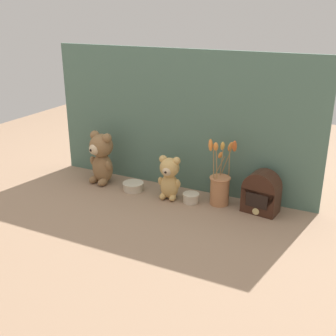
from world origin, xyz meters
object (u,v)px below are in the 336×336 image
object	(u,v)px
flower_vase	(220,186)
teddy_bear_large	(101,157)
vintage_radio	(261,193)
decorative_tin_tall	(133,186)
teddy_bear_medium	(169,177)
decorative_tin_short	(191,198)

from	to	relation	value
flower_vase	teddy_bear_large	bearing A→B (deg)	-177.40
vintage_radio	decorative_tin_tall	world-z (taller)	vintage_radio
teddy_bear_medium	decorative_tin_tall	xyz separation A→B (m)	(-0.23, 0.00, -0.10)
teddy_bear_large	decorative_tin_tall	distance (m)	0.26
vintage_radio	decorative_tin_short	distance (m)	0.37
decorative_tin_tall	vintage_radio	bearing A→B (deg)	4.10
teddy_bear_medium	decorative_tin_tall	size ratio (longest dim) A/B	2.04
teddy_bear_large	decorative_tin_short	bearing A→B (deg)	-1.45
teddy_bear_medium	decorative_tin_short	bearing A→B (deg)	2.31
vintage_radio	decorative_tin_tall	bearing A→B (deg)	-175.90
decorative_tin_tall	decorative_tin_short	bearing A→B (deg)	0.14
teddy_bear_large	flower_vase	size ratio (longest dim) A/B	0.86
teddy_bear_large	flower_vase	bearing A→B (deg)	2.60
decorative_tin_tall	decorative_tin_short	distance (m)	0.35
teddy_bear_large	teddy_bear_medium	distance (m)	0.45
teddy_bear_large	decorative_tin_tall	xyz separation A→B (m)	(0.22, -0.02, -0.14)
decorative_tin_short	decorative_tin_tall	bearing A→B (deg)	-179.86
decorative_tin_tall	decorative_tin_short	world-z (taller)	decorative_tin_short
vintage_radio	decorative_tin_short	world-z (taller)	vintage_radio
vintage_radio	decorative_tin_short	xyz separation A→B (m)	(-0.35, -0.05, -0.08)
flower_vase	decorative_tin_short	bearing A→B (deg)	-161.53
teddy_bear_medium	decorative_tin_short	distance (m)	0.16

